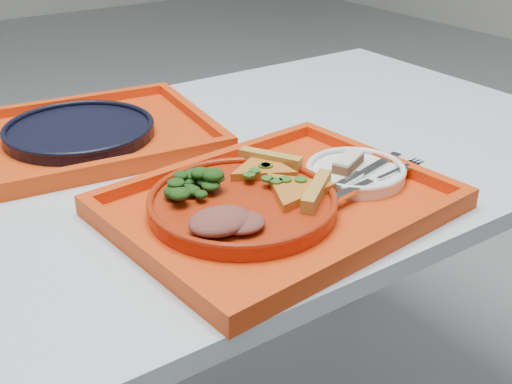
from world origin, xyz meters
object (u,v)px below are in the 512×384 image
Objects in this scene: dinner_plate at (242,206)px; tray_far at (81,139)px; navy_plate at (80,132)px; tray_main at (279,207)px; dessert_bar at (348,162)px.

tray_far is at bearing 102.04° from dinner_plate.
tray_far is at bearing 0.00° from navy_plate.
tray_main is at bearing -10.30° from dinner_plate.
dinner_plate reaches higher than navy_plate.
tray_far is 6.39× the size of dessert_bar.
dinner_plate is at bearing -77.96° from navy_plate.
tray_main is 0.43m from navy_plate.
navy_plate is at bearing 100.31° from dessert_bar.
tray_main is at bearing -64.00° from tray_far.
dessert_bar is (0.20, 0.00, 0.01)m from dinner_plate.
tray_far is 1.73× the size of dinner_plate.
tray_main is 1.73× the size of navy_plate.
dessert_bar reaches higher than tray_far.
tray_main and tray_far have the same top height.
dessert_bar is at bearing -54.14° from navy_plate.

